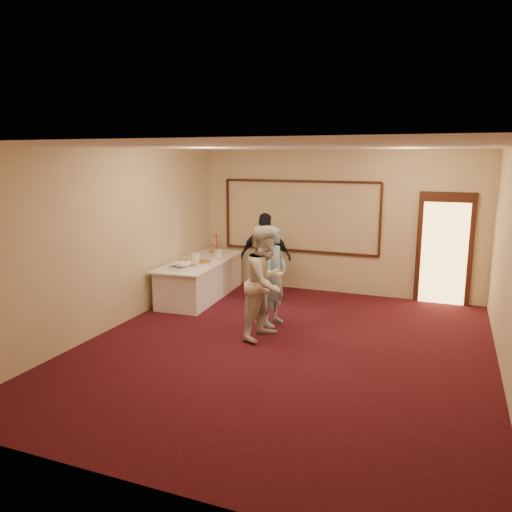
{
  "coord_description": "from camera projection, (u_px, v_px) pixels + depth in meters",
  "views": [
    {
      "loc": [
        2.22,
        -6.79,
        2.86
      ],
      "look_at": [
        -0.91,
        1.18,
        1.15
      ],
      "focal_mm": 35.0,
      "sensor_mm": 36.0,
      "label": 1
    }
  ],
  "objects": [
    {
      "name": "floor",
      "position": [
        283.0,
        349.0,
        7.56
      ],
      "size": [
        7.0,
        7.0,
        0.0
      ],
      "primitive_type": "plane",
      "color": "black",
      "rests_on": "ground"
    },
    {
      "name": "room_walls",
      "position": [
        285.0,
        216.0,
        7.16
      ],
      "size": [
        6.04,
        7.04,
        3.02
      ],
      "color": "beige",
      "rests_on": "floor"
    },
    {
      "name": "wall_molding",
      "position": [
        300.0,
        216.0,
        10.7
      ],
      "size": [
        3.45,
        0.04,
        1.55
      ],
      "color": "#34190F",
      "rests_on": "room_walls"
    },
    {
      "name": "doorway",
      "position": [
        444.0,
        250.0,
        9.73
      ],
      "size": [
        1.05,
        0.07,
        2.2
      ],
      "color": "#34190F",
      "rests_on": "floor"
    },
    {
      "name": "buffet_table",
      "position": [
        201.0,
        278.0,
        10.31
      ],
      "size": [
        1.17,
        2.66,
        0.77
      ],
      "color": "white",
      "rests_on": "floor"
    },
    {
      "name": "pavlova_tray",
      "position": [
        183.0,
        265.0,
        9.4
      ],
      "size": [
        0.48,
        0.57,
        0.18
      ],
      "color": "silver",
      "rests_on": "buffet_table"
    },
    {
      "name": "cupcake_stand",
      "position": [
        217.0,
        244.0,
        11.13
      ],
      "size": [
        0.31,
        0.31,
        0.46
      ],
      "color": "#D33D49",
      "rests_on": "buffet_table"
    },
    {
      "name": "plate_stack_a",
      "position": [
        195.0,
        256.0,
        10.27
      ],
      "size": [
        0.19,
        0.19,
        0.16
      ],
      "color": "white",
      "rests_on": "buffet_table"
    },
    {
      "name": "plate_stack_b",
      "position": [
        219.0,
        253.0,
        10.51
      ],
      "size": [
        0.21,
        0.21,
        0.17
      ],
      "color": "white",
      "rests_on": "buffet_table"
    },
    {
      "name": "tart",
      "position": [
        205.0,
        262.0,
        9.96
      ],
      "size": [
        0.27,
        0.27,
        0.06
      ],
      "color": "white",
      "rests_on": "buffet_table"
    },
    {
      "name": "man",
      "position": [
        274.0,
        276.0,
        8.51
      ],
      "size": [
        0.48,
        0.67,
        1.71
      ],
      "primitive_type": "imported",
      "rotation": [
        0.0,
        0.0,
        1.45
      ],
      "color": "#7FADCB",
      "rests_on": "floor"
    },
    {
      "name": "woman",
      "position": [
        266.0,
        283.0,
        7.88
      ],
      "size": [
        0.86,
        1.01,
        1.81
      ],
      "primitive_type": "imported",
      "rotation": [
        0.0,
        0.0,
        1.35
      ],
      "color": "silver",
      "rests_on": "floor"
    },
    {
      "name": "guest",
      "position": [
        266.0,
        257.0,
        9.99
      ],
      "size": [
        1.07,
        0.52,
        1.77
      ],
      "primitive_type": "imported",
      "rotation": [
        0.0,
        0.0,
        3.23
      ],
      "color": "black",
      "rests_on": "floor"
    },
    {
      "name": "camera_flash",
      "position": [
        267.0,
        235.0,
        9.74
      ],
      "size": [
        0.07,
        0.05,
        0.05
      ],
      "primitive_type": "cube",
      "rotation": [
        0.0,
        0.0,
        -0.13
      ],
      "color": "white",
      "rests_on": "guest"
    }
  ]
}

